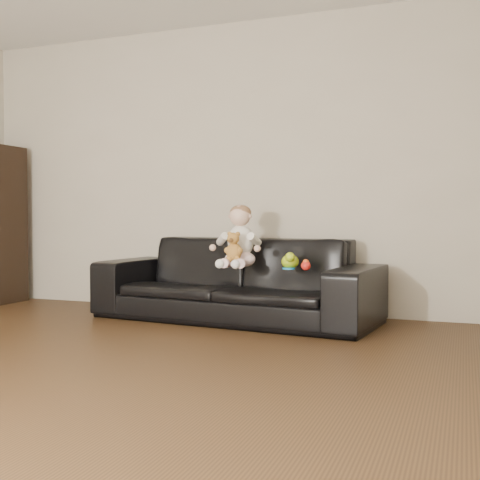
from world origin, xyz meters
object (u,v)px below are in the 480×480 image
at_px(baby, 239,240).
at_px(toy_green, 290,262).
at_px(toy_rattle, 306,266).
at_px(teddy_bear, 234,247).
at_px(sofa, 236,279).
at_px(toy_blue_disc, 289,268).

relative_size(baby, toy_green, 3.09).
distance_m(toy_green, toy_rattle, 0.19).
bearing_deg(teddy_bear, toy_green, 18.66).
bearing_deg(toy_rattle, sofa, 162.25).
distance_m(baby, toy_blue_disc, 0.46).
distance_m(sofa, toy_blue_disc, 0.52).
distance_m(toy_rattle, toy_blue_disc, 0.17).
bearing_deg(teddy_bear, sofa, 102.06).
bearing_deg(toy_green, sofa, 169.23).
distance_m(sofa, teddy_bear, 0.40).
height_order(sofa, teddy_bear, teddy_bear).
xyz_separation_m(sofa, baby, (0.08, -0.12, 0.33)).
bearing_deg(teddy_bear, toy_rattle, 1.27).
xyz_separation_m(baby, teddy_bear, (0.01, -0.15, -0.05)).
bearing_deg(toy_green, baby, -175.62).
xyz_separation_m(baby, toy_blue_disc, (0.41, -0.02, -0.21)).
distance_m(teddy_bear, toy_blue_disc, 0.45).
bearing_deg(toy_rattle, toy_blue_disc, 156.66).
bearing_deg(baby, toy_blue_disc, -19.27).
bearing_deg(sofa, toy_blue_disc, -9.65).
xyz_separation_m(toy_rattle, toy_blue_disc, (-0.15, 0.07, -0.03)).
distance_m(sofa, toy_green, 0.53).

